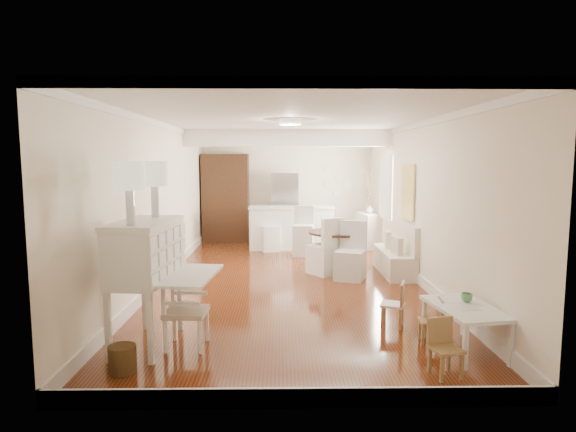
{
  "coord_description": "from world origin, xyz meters",
  "views": [
    {
      "loc": [
        -0.16,
        -8.43,
        2.13
      ],
      "look_at": [
        -0.02,
        0.3,
        1.12
      ],
      "focal_mm": 30.0,
      "sensor_mm": 36.0,
      "label": 1
    }
  ],
  "objects_px": {
    "bar_stool_left": "(270,231)",
    "gustavian_armchair": "(186,310)",
    "kids_chair_b": "(393,304)",
    "secretary_bureau": "(146,283)",
    "kids_table": "(465,329)",
    "kids_chair_a": "(430,320)",
    "slip_chair_far": "(325,245)",
    "dining_table": "(338,251)",
    "sideboard": "(368,230)",
    "pantry_cabinet": "(226,198)",
    "wicker_basket": "(122,359)",
    "bar_stool_right": "(303,231)",
    "slip_chair_near": "(350,251)",
    "fridge": "(298,208)",
    "breakfast_counter": "(291,228)",
    "kids_chair_c": "(446,348)"
  },
  "relations": [
    {
      "from": "bar_stool_left",
      "to": "gustavian_armchair",
      "type": "bearing_deg",
      "value": -116.18
    },
    {
      "from": "gustavian_armchair",
      "to": "kids_chair_b",
      "type": "relative_size",
      "value": 1.46
    },
    {
      "from": "secretary_bureau",
      "to": "kids_table",
      "type": "xyz_separation_m",
      "value": [
        3.6,
        -0.23,
        -0.47
      ]
    },
    {
      "from": "kids_chair_a",
      "to": "slip_chair_far",
      "type": "distance_m",
      "value": 3.61
    },
    {
      "from": "secretary_bureau",
      "to": "kids_table",
      "type": "relative_size",
      "value": 1.42
    },
    {
      "from": "secretary_bureau",
      "to": "gustavian_armchair",
      "type": "height_order",
      "value": "secretary_bureau"
    },
    {
      "from": "dining_table",
      "to": "sideboard",
      "type": "bearing_deg",
      "value": 67.33
    },
    {
      "from": "dining_table",
      "to": "kids_table",
      "type": "bearing_deg",
      "value": -76.64
    },
    {
      "from": "dining_table",
      "to": "sideboard",
      "type": "relative_size",
      "value": 1.28
    },
    {
      "from": "bar_stool_left",
      "to": "pantry_cabinet",
      "type": "bearing_deg",
      "value": 112.42
    },
    {
      "from": "wicker_basket",
      "to": "bar_stool_right",
      "type": "height_order",
      "value": "bar_stool_right"
    },
    {
      "from": "kids_table",
      "to": "dining_table",
      "type": "bearing_deg",
      "value": 103.36
    },
    {
      "from": "slip_chair_near",
      "to": "fridge",
      "type": "relative_size",
      "value": 0.58
    },
    {
      "from": "kids_chair_b",
      "to": "pantry_cabinet",
      "type": "height_order",
      "value": "pantry_cabinet"
    },
    {
      "from": "kids_table",
      "to": "bar_stool_right",
      "type": "bearing_deg",
      "value": 105.82
    },
    {
      "from": "bar_stool_right",
      "to": "pantry_cabinet",
      "type": "relative_size",
      "value": 0.49
    },
    {
      "from": "breakfast_counter",
      "to": "sideboard",
      "type": "xyz_separation_m",
      "value": [
        1.9,
        0.18,
        -0.09
      ]
    },
    {
      "from": "slip_chair_near",
      "to": "kids_chair_c",
      "type": "bearing_deg",
      "value": -63.24
    },
    {
      "from": "slip_chair_far",
      "to": "bar_stool_left",
      "type": "relative_size",
      "value": 1.13
    },
    {
      "from": "kids_chair_a",
      "to": "kids_table",
      "type": "bearing_deg",
      "value": 55.38
    },
    {
      "from": "kids_table",
      "to": "pantry_cabinet",
      "type": "distance_m",
      "value": 8.27
    },
    {
      "from": "breakfast_counter",
      "to": "bar_stool_left",
      "type": "distance_m",
      "value": 0.6
    },
    {
      "from": "slip_chair_near",
      "to": "pantry_cabinet",
      "type": "relative_size",
      "value": 0.45
    },
    {
      "from": "kids_table",
      "to": "gustavian_armchair",
      "type": "bearing_deg",
      "value": 176.91
    },
    {
      "from": "kids_chair_a",
      "to": "slip_chair_near",
      "type": "height_order",
      "value": "slip_chair_near"
    },
    {
      "from": "wicker_basket",
      "to": "kids_table",
      "type": "height_order",
      "value": "kids_table"
    },
    {
      "from": "wicker_basket",
      "to": "kids_chair_a",
      "type": "distance_m",
      "value": 3.44
    },
    {
      "from": "secretary_bureau",
      "to": "kids_chair_b",
      "type": "relative_size",
      "value": 2.47
    },
    {
      "from": "slip_chair_near",
      "to": "gustavian_armchair",
      "type": "bearing_deg",
      "value": -105.48
    },
    {
      "from": "gustavian_armchair",
      "to": "dining_table",
      "type": "bearing_deg",
      "value": -26.93
    },
    {
      "from": "secretary_bureau",
      "to": "kids_table",
      "type": "bearing_deg",
      "value": 1.71
    },
    {
      "from": "kids_chair_b",
      "to": "pantry_cabinet",
      "type": "relative_size",
      "value": 0.26
    },
    {
      "from": "kids_table",
      "to": "fridge",
      "type": "distance_m",
      "value": 7.61
    },
    {
      "from": "gustavian_armchair",
      "to": "kids_chair_a",
      "type": "bearing_deg",
      "value": -85.42
    },
    {
      "from": "bar_stool_left",
      "to": "sideboard",
      "type": "relative_size",
      "value": 1.09
    },
    {
      "from": "kids_table",
      "to": "kids_chair_c",
      "type": "relative_size",
      "value": 1.78
    },
    {
      "from": "pantry_cabinet",
      "to": "sideboard",
      "type": "height_order",
      "value": "pantry_cabinet"
    },
    {
      "from": "pantry_cabinet",
      "to": "fridge",
      "type": "relative_size",
      "value": 1.28
    },
    {
      "from": "kids_chair_a",
      "to": "kids_chair_b",
      "type": "height_order",
      "value": "kids_chair_b"
    },
    {
      "from": "kids_chair_c",
      "to": "slip_chair_near",
      "type": "relative_size",
      "value": 0.55
    },
    {
      "from": "kids_chair_b",
      "to": "breakfast_counter",
      "type": "distance_m",
      "value": 5.66
    },
    {
      "from": "bar_stool_left",
      "to": "bar_stool_right",
      "type": "xyz_separation_m",
      "value": [
        0.77,
        -0.59,
        0.08
      ]
    },
    {
      "from": "kids_chair_b",
      "to": "kids_chair_c",
      "type": "relative_size",
      "value": 1.02
    },
    {
      "from": "fridge",
      "to": "sideboard",
      "type": "relative_size",
      "value": 2.04
    },
    {
      "from": "kids_table",
      "to": "slip_chair_far",
      "type": "height_order",
      "value": "slip_chair_far"
    },
    {
      "from": "wicker_basket",
      "to": "kids_chair_c",
      "type": "bearing_deg",
      "value": -2.4
    },
    {
      "from": "slip_chair_near",
      "to": "bar_stool_right",
      "type": "relative_size",
      "value": 0.93
    },
    {
      "from": "secretary_bureau",
      "to": "slip_chair_near",
      "type": "bearing_deg",
      "value": 53.08
    },
    {
      "from": "slip_chair_near",
      "to": "pantry_cabinet",
      "type": "bearing_deg",
      "value": 144.14
    },
    {
      "from": "wicker_basket",
      "to": "kids_chair_b",
      "type": "bearing_deg",
      "value": 23.54
    }
  ]
}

